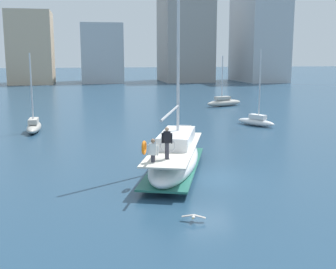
{
  "coord_description": "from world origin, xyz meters",
  "views": [
    {
      "loc": [
        -6.34,
        -21.42,
        6.47
      ],
      "look_at": [
        -1.48,
        3.45,
        1.8
      ],
      "focal_mm": 46.6,
      "sensor_mm": 36.0,
      "label": 1
    }
  ],
  "objects": [
    {
      "name": "ground_plane",
      "position": [
        0.0,
        0.0,
        0.0
      ],
      "size": [
        400.0,
        400.0,
        0.0
      ],
      "primitive_type": "plane",
      "color": "navy"
    },
    {
      "name": "main_sailboat",
      "position": [
        -1.46,
        1.52,
        0.91
      ],
      "size": [
        5.5,
        9.85,
        13.02
      ],
      "color": "white",
      "rests_on": "ground"
    },
    {
      "name": "seagull",
      "position": [
        -2.25,
        -5.72,
        0.21
      ],
      "size": [
        0.93,
        0.51,
        0.17
      ],
      "color": "silver",
      "rests_on": "ground"
    },
    {
      "name": "moored_cutter_left",
      "position": [
        9.21,
        15.89,
        0.49
      ],
      "size": [
        2.86,
        3.93,
        6.93
      ],
      "color": "white",
      "rests_on": "ground"
    },
    {
      "name": "moored_sloop_near",
      "position": [
        11.15,
        31.11,
        0.54
      ],
      "size": [
        5.3,
        2.98,
        6.27
      ],
      "color": "#B7B2A8",
      "rests_on": "ground"
    },
    {
      "name": "moored_sloop_far",
      "position": [
        -10.51,
        16.52,
        0.51
      ],
      "size": [
        1.1,
        4.66,
        6.59
      ],
      "color": "#B7B2A8",
      "rests_on": "ground"
    },
    {
      "name": "waterfront_buildings",
      "position": [
        8.37,
        81.95,
        9.31
      ],
      "size": [
        84.19,
        19.42,
        23.96
      ],
      "color": "silver",
      "rests_on": "ground"
    }
  ]
}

